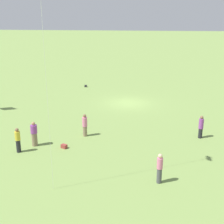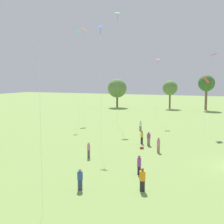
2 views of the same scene
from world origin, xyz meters
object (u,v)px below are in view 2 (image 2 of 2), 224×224
(kite_1, at_px, (158,63))
(kite_6, at_px, (100,38))
(person_10, at_px, (89,150))
(kite_2, at_px, (206,81))
(kite_0, at_px, (213,57))
(picnic_bag_0, at_px, (142,148))
(person_7, at_px, (142,180))
(kite_5, at_px, (84,34))
(kite_3, at_px, (78,39))
(kite_4, at_px, (117,21))
(person_9, at_px, (142,137))
(person_1, at_px, (158,145))
(person_11, at_px, (149,139))
(person_3, at_px, (80,179))
(person_4, at_px, (140,126))
(person_8, at_px, (139,165))

(kite_1, relative_size, kite_6, 0.81)
(person_10, distance_m, kite_2, 22.61)
(kite_0, xyz_separation_m, picnic_bag_0, (-5.95, -20.80, -12.01))
(person_7, xyz_separation_m, person_10, (-8.26, 7.11, 0.01))
(person_10, height_order, kite_2, kite_2)
(kite_5, relative_size, picnic_bag_0, 38.67)
(kite_3, height_order, kite_6, kite_3)
(kite_2, xyz_separation_m, kite_4, (-15.81, 3.92, 10.42))
(kite_6, bearing_deg, person_9, 91.89)
(person_10, xyz_separation_m, kite_3, (-13.32, 21.57, 14.69))
(person_1, height_order, person_11, person_11)
(person_11, xyz_separation_m, kite_6, (-5.36, -2.86, 12.50))
(person_3, bearing_deg, person_10, -1.65)
(kite_2, bearing_deg, kite_0, 20.72)
(person_4, height_order, person_10, person_10)
(kite_1, relative_size, kite_4, 0.60)
(person_4, xyz_separation_m, picnic_bag_0, (4.19, -12.38, -0.68))
(kite_3, bearing_deg, person_10, -93.56)
(kite_5, bearing_deg, picnic_bag_0, -101.20)
(kite_0, bearing_deg, person_11, 23.08)
(person_8, bearing_deg, kite_2, -31.22)
(person_11, xyz_separation_m, picnic_bag_0, (-0.21, -2.15, -0.74))
(kite_5, height_order, picnic_bag_0, kite_5)
(person_10, xyz_separation_m, person_11, (4.14, 8.50, -0.02))
(kite_3, relative_size, kite_6, 1.15)
(person_8, height_order, person_10, person_10)
(kite_5, bearing_deg, kite_3, -123.67)
(person_3, relative_size, picnic_bag_0, 3.50)
(person_9, height_order, kite_2, kite_2)
(kite_3, bearing_deg, kite_4, -23.86)
(person_10, bearing_deg, kite_5, -101.92)
(person_11, bearing_deg, kite_6, 52.68)
(person_9, distance_m, kite_3, 25.20)
(person_9, distance_m, kite_1, 21.13)
(kite_5, height_order, kite_6, kite_5)
(kite_2, bearing_deg, kite_1, 70.92)
(person_1, height_order, kite_3, kite_3)
(kite_2, relative_size, kite_4, 0.44)
(kite_4, height_order, kite_6, kite_4)
(person_8, relative_size, picnic_bag_0, 3.60)
(picnic_bag_0, bearing_deg, kite_4, 121.02)
(person_9, xyz_separation_m, kite_5, (-18.71, 19.21, 16.64))
(person_8, bearing_deg, person_11, -11.21)
(kite_3, distance_m, kite_5, 7.53)
(person_8, distance_m, kite_6, 17.32)
(kite_5, bearing_deg, person_9, -98.60)
(person_4, distance_m, kite_2, 12.36)
(kite_4, distance_m, picnic_bag_0, 26.76)
(kite_4, bearing_deg, person_8, -59.97)
(person_4, distance_m, kite_1, 13.58)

